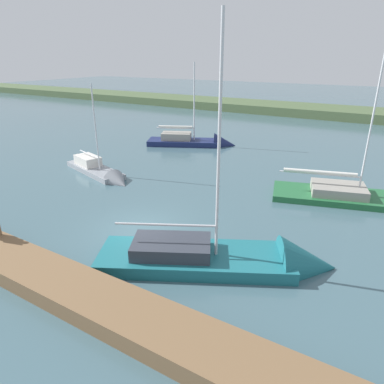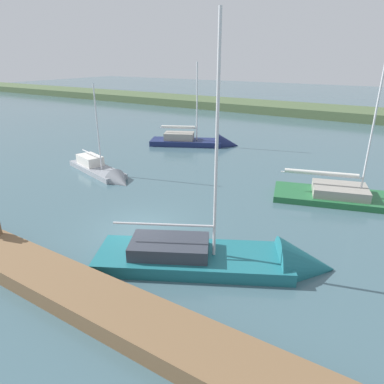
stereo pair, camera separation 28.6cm
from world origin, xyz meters
name	(u,v)px [view 1 (the left image)]	position (x,y,z in m)	size (l,w,h in m)	color
ground_plane	(140,229)	(0.00, 0.00, 0.00)	(200.00, 200.00, 0.00)	#42606B
far_shoreline	(320,115)	(0.00, -40.69, 0.00)	(180.00, 8.00, 2.40)	#4C603D
dock_pier	(50,279)	(0.00, 5.24, 0.32)	(27.67, 1.98, 0.64)	brown
sailboat_far_left	(101,174)	(7.63, -5.09, 0.12)	(7.16, 3.55, 7.12)	gray
sailboat_far_right	(198,143)	(6.12, -16.44, 0.15)	(8.48, 5.64, 8.58)	navy
sailboat_inner_slip	(237,263)	(-5.39, 0.46, 0.14)	(9.64, 6.61, 10.62)	#1E6B75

